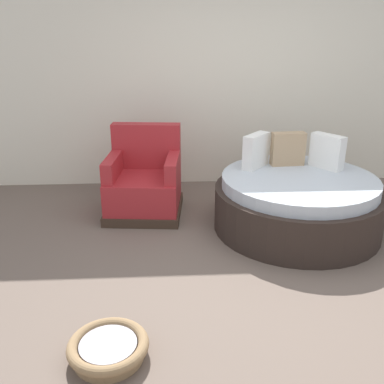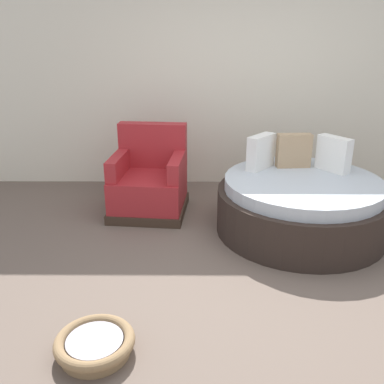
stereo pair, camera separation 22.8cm
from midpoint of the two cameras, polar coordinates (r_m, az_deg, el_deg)
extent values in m
cube|color=#66564C|center=(3.67, 10.35, -11.36)|extent=(8.00, 8.00, 0.02)
cube|color=silver|center=(5.49, 7.20, 16.14)|extent=(8.00, 0.12, 2.94)
cylinder|color=#2D231E|center=(4.44, 15.69, -2.45)|extent=(1.67, 1.67, 0.44)
cylinder|color=#B2BCC6|center=(4.34, 16.05, 0.93)|extent=(1.53, 1.53, 0.12)
cube|color=white|center=(4.61, 19.74, 4.79)|extent=(0.31, 0.36, 0.35)
cube|color=tan|center=(4.62, 14.80, 5.36)|extent=(0.36, 0.14, 0.35)
cube|color=white|center=(4.49, 10.60, 5.25)|extent=(0.32, 0.35, 0.35)
cube|color=#38281E|center=(4.79, -4.33, -2.13)|extent=(0.87, 0.87, 0.10)
cube|color=#A32328|center=(4.70, -4.41, 0.33)|extent=(0.83, 0.83, 0.34)
cube|color=#A32328|center=(4.86, -3.90, 6.26)|extent=(0.77, 0.23, 0.50)
cube|color=#A32328|center=(4.68, -8.37, 3.68)|extent=(0.19, 0.69, 0.22)
cube|color=#A32328|center=(4.57, -0.54, 3.46)|extent=(0.19, 0.69, 0.22)
cylinder|color=#8E704C|center=(2.93, -10.45, -20.03)|extent=(0.44, 0.44, 0.06)
torus|color=#8E704C|center=(2.89, -10.54, -19.06)|extent=(0.51, 0.51, 0.07)
cylinder|color=gray|center=(2.89, -10.53, -19.21)|extent=(0.36, 0.36, 0.05)
camera|label=1|loc=(0.11, -88.31, 0.66)|focal=39.98mm
camera|label=2|loc=(0.11, 91.69, -0.66)|focal=39.98mm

